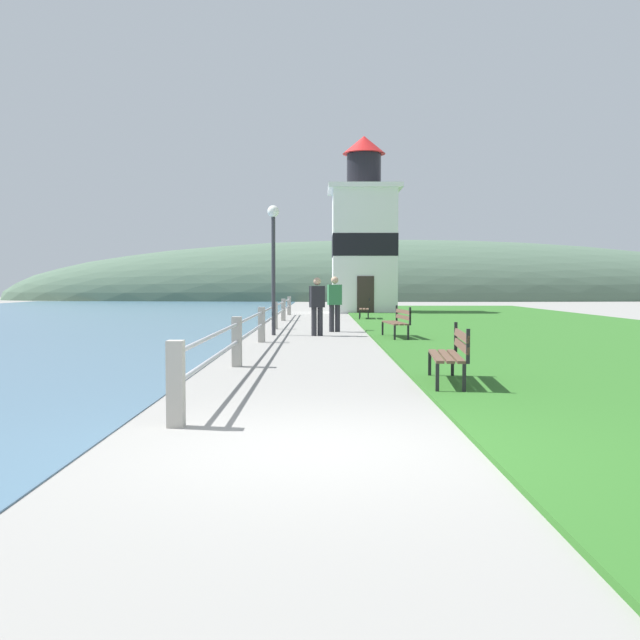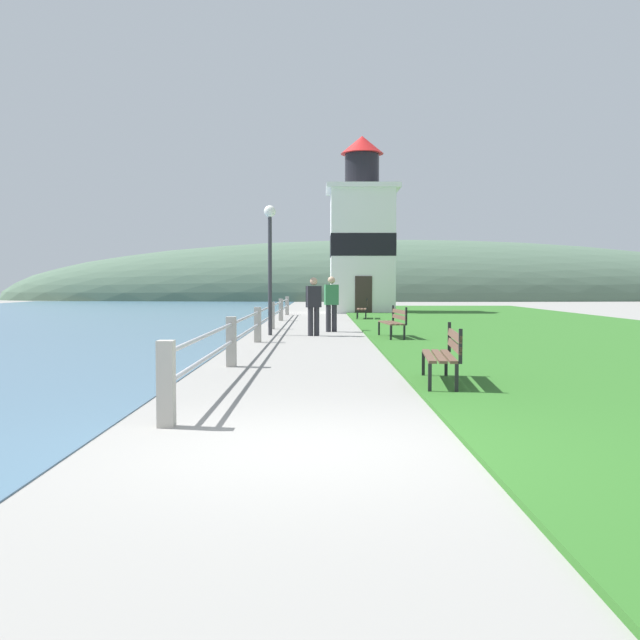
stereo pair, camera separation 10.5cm
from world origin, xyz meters
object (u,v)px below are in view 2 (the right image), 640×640
object	(u,v)px
lighthouse	(362,239)
person_strolling	(332,302)
lamp_post	(271,246)
person_by_railing	(314,304)
park_bench_midway	(395,320)
park_bench_near	(445,352)
park_bench_far	(364,308)

from	to	relation	value
lighthouse	person_strolling	bearing A→B (deg)	-96.85
lamp_post	person_by_railing	bearing A→B (deg)	-11.91
person_by_railing	park_bench_midway	bearing A→B (deg)	-138.98
park_bench_near	person_by_railing	size ratio (longest dim) A/B	1.05
person_by_railing	lamp_post	size ratio (longest dim) A/B	0.45
park_bench_near	lighthouse	xyz separation A→B (m)	(0.41, 28.67, 3.52)
park_bench_near	person_strolling	size ratio (longest dim) A/B	1.02
person_strolling	park_bench_midway	bearing A→B (deg)	-163.88
park_bench_midway	park_bench_far	distance (m)	11.17
lighthouse	person_by_railing	xyz separation A→B (m)	(-2.50, -17.92, -3.10)
park_bench_far	person_by_railing	bearing A→B (deg)	81.83
person_by_railing	lamp_post	world-z (taller)	lamp_post
park_bench_midway	park_bench_far	size ratio (longest dim) A/B	1.17
park_bench_midway	park_bench_far	bearing A→B (deg)	-94.36
park_bench_near	park_bench_far	distance (m)	20.51
park_bench_near	person_strolling	world-z (taller)	person_strolling
park_bench_near	person_strolling	xyz separation A→B (m)	(-1.52, 12.58, 0.45)
person_by_railing	person_strolling	bearing A→B (deg)	-34.59
lighthouse	park_bench_far	bearing A→B (deg)	-92.72
park_bench_far	person_strolling	distance (m)	8.08
park_bench_midway	park_bench_far	world-z (taller)	same
park_bench_near	park_bench_far	xyz separation A→B (m)	(0.03, 20.51, -0.00)
park_bench_far	lamp_post	distance (m)	10.32
park_bench_near	park_bench_midway	xyz separation A→B (m)	(0.21, 9.34, 0.00)
person_by_railing	lamp_post	distance (m)	2.24
park_bench_midway	lighthouse	size ratio (longest dim) A/B	0.20
park_bench_far	lighthouse	world-z (taller)	lighthouse
lamp_post	park_bench_midway	bearing A→B (deg)	-24.99
park_bench_midway	person_strolling	world-z (taller)	person_strolling
park_bench_near	lighthouse	world-z (taller)	lighthouse
person_by_railing	lighthouse	bearing A→B (deg)	-25.36
park_bench_midway	person_by_railing	world-z (taller)	person_by_railing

